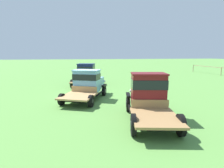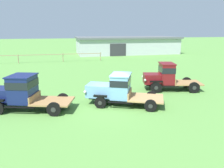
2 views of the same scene
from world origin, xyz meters
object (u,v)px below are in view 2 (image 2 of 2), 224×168
(farm_shed, at_px, (126,45))
(vintage_truck_foreground_near, at_px, (20,92))
(vintage_truck_midrow_center, at_px, (165,76))
(vintage_truck_second_in_line, at_px, (117,89))

(farm_shed, xyz_separation_m, vintage_truck_foreground_near, (-16.94, -31.74, -0.60))
(vintage_truck_foreground_near, relative_size, vintage_truck_midrow_center, 1.12)
(vintage_truck_foreground_near, bearing_deg, farm_shed, 61.91)
(farm_shed, xyz_separation_m, vintage_truck_second_in_line, (-10.65, -32.16, -0.70))
(vintage_truck_foreground_near, relative_size, vintage_truck_second_in_line, 1.04)
(vintage_truck_foreground_near, xyz_separation_m, vintage_truck_second_in_line, (6.29, -0.42, -0.11))
(vintage_truck_second_in_line, bearing_deg, vintage_truck_midrow_center, 27.95)
(vintage_truck_midrow_center, bearing_deg, farm_shed, 79.09)
(farm_shed, xyz_separation_m, vintage_truck_midrow_center, (-5.69, -29.53, -0.61))
(vintage_truck_second_in_line, xyz_separation_m, vintage_truck_midrow_center, (4.96, 2.63, 0.09))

